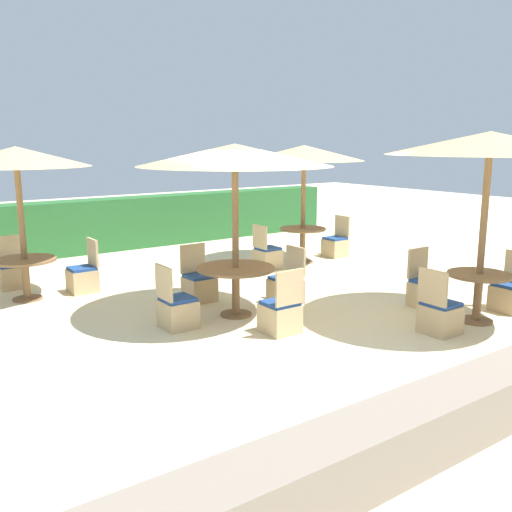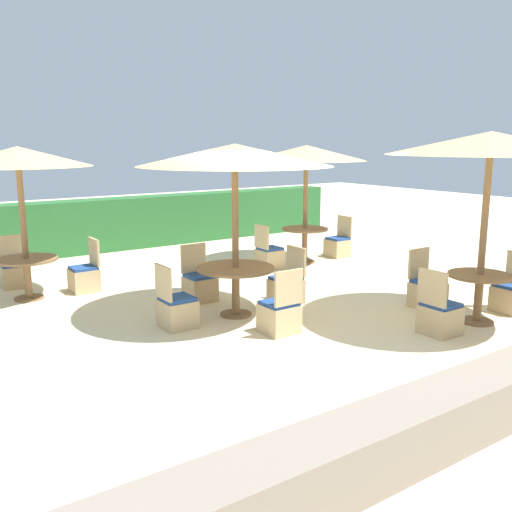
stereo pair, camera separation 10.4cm
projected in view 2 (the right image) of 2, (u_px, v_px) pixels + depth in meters
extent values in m
plane|color=beige|center=(279.00, 323.00, 8.37)|extent=(40.00, 40.00, 0.00)
cube|color=#28602D|center=(108.00, 225.00, 13.76)|extent=(13.00, 0.70, 1.25)
cube|color=gray|center=(501.00, 392.00, 5.49)|extent=(10.00, 0.56, 0.51)
cylinder|color=olive|center=(235.00, 235.00, 8.49)|extent=(0.10, 0.10, 2.50)
cone|color=tan|center=(235.00, 155.00, 8.25)|extent=(2.88, 2.88, 0.32)
cylinder|color=olive|center=(236.00, 314.00, 8.74)|extent=(0.48, 0.48, 0.03)
cylinder|color=olive|center=(236.00, 292.00, 8.67)|extent=(0.12, 0.12, 0.72)
cylinder|color=olive|center=(236.00, 268.00, 8.59)|extent=(1.18, 1.18, 0.04)
cube|color=tan|center=(286.00, 292.00, 9.32)|extent=(0.46, 0.46, 0.40)
cube|color=navy|center=(286.00, 278.00, 9.27)|extent=(0.42, 0.42, 0.05)
cube|color=tan|center=(296.00, 261.00, 9.34)|extent=(0.04, 0.46, 0.48)
cube|color=tan|center=(279.00, 319.00, 7.91)|extent=(0.46, 0.46, 0.40)
cube|color=navy|center=(279.00, 303.00, 7.87)|extent=(0.42, 0.42, 0.05)
cube|color=tan|center=(289.00, 288.00, 7.64)|extent=(0.46, 0.04, 0.48)
cube|color=tan|center=(178.00, 314.00, 8.14)|extent=(0.46, 0.46, 0.40)
cube|color=navy|center=(177.00, 299.00, 8.09)|extent=(0.42, 0.42, 0.05)
cube|color=tan|center=(163.00, 283.00, 7.92)|extent=(0.04, 0.46, 0.48)
cube|color=tan|center=(200.00, 289.00, 9.48)|extent=(0.46, 0.46, 0.40)
cube|color=navy|center=(200.00, 276.00, 9.44)|extent=(0.42, 0.42, 0.05)
cube|color=tan|center=(193.00, 258.00, 9.55)|extent=(0.46, 0.04, 0.48)
cylinder|color=olive|center=(484.00, 233.00, 8.13)|extent=(0.10, 0.10, 2.67)
cone|color=tan|center=(491.00, 143.00, 7.87)|extent=(2.90, 2.90, 0.32)
cylinder|color=olive|center=(476.00, 321.00, 8.39)|extent=(0.48, 0.48, 0.03)
cylinder|color=olive|center=(478.00, 300.00, 8.33)|extent=(0.12, 0.12, 0.69)
cylinder|color=olive|center=(480.00, 275.00, 8.25)|extent=(0.91, 0.91, 0.04)
cube|color=tan|center=(440.00, 320.00, 7.86)|extent=(0.46, 0.46, 0.40)
cube|color=navy|center=(441.00, 304.00, 7.81)|extent=(0.42, 0.42, 0.05)
cube|color=tan|center=(432.00, 288.00, 7.64)|extent=(0.04, 0.46, 0.48)
cube|color=tan|center=(510.00, 299.00, 8.87)|extent=(0.46, 0.46, 0.40)
cube|color=navy|center=(511.00, 285.00, 8.82)|extent=(0.42, 0.42, 0.05)
cube|color=tan|center=(427.00, 295.00, 9.10)|extent=(0.46, 0.46, 0.40)
cube|color=navy|center=(428.00, 282.00, 9.05)|extent=(0.42, 0.42, 0.05)
cube|color=tan|center=(419.00, 263.00, 9.17)|extent=(0.46, 0.04, 0.48)
cylinder|color=olive|center=(24.00, 227.00, 9.38)|extent=(0.10, 0.10, 2.45)
cone|color=tan|center=(18.00, 156.00, 9.15)|extent=(2.35, 2.35, 0.32)
cylinder|color=olive|center=(29.00, 298.00, 9.62)|extent=(0.48, 0.48, 0.03)
cylinder|color=olive|center=(28.00, 280.00, 9.56)|extent=(0.12, 0.12, 0.66)
cylinder|color=olive|center=(26.00, 259.00, 9.49)|extent=(1.02, 1.02, 0.04)
cube|color=tan|center=(84.00, 280.00, 10.06)|extent=(0.46, 0.46, 0.40)
cube|color=navy|center=(83.00, 268.00, 10.02)|extent=(0.42, 0.42, 0.05)
cube|color=tan|center=(94.00, 252.00, 10.08)|extent=(0.04, 0.46, 0.48)
cube|color=tan|center=(14.00, 276.00, 10.36)|extent=(0.46, 0.46, 0.40)
cube|color=navy|center=(13.00, 264.00, 10.32)|extent=(0.42, 0.42, 0.05)
cube|color=tan|center=(10.00, 248.00, 10.43)|extent=(0.46, 0.04, 0.48)
cylinder|color=olive|center=(305.00, 207.00, 12.24)|extent=(0.10, 0.10, 2.44)
cone|color=tan|center=(306.00, 153.00, 12.01)|extent=(2.55, 2.55, 0.32)
cylinder|color=olive|center=(304.00, 262.00, 12.49)|extent=(0.48, 0.48, 0.03)
cylinder|color=olive|center=(305.00, 246.00, 12.42)|extent=(0.12, 0.12, 0.72)
cylinder|color=olive|center=(305.00, 229.00, 12.34)|extent=(1.00, 1.00, 0.04)
cube|color=tan|center=(270.00, 259.00, 11.86)|extent=(0.46, 0.46, 0.40)
cube|color=navy|center=(270.00, 248.00, 11.82)|extent=(0.42, 0.42, 0.05)
cube|color=tan|center=(262.00, 237.00, 11.65)|extent=(0.04, 0.46, 0.48)
cube|color=tan|center=(337.00, 248.00, 13.04)|extent=(0.46, 0.46, 0.40)
cube|color=navy|center=(338.00, 238.00, 13.00)|extent=(0.42, 0.42, 0.05)
cube|color=tan|center=(345.00, 226.00, 13.06)|extent=(0.04, 0.46, 0.48)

